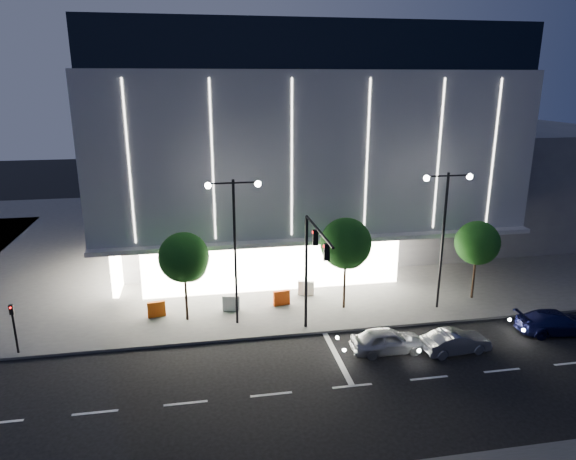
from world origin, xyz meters
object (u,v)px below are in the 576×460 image
(street_lamp_west, at_px, (235,231))
(car_lead, at_px, (387,340))
(traffic_mast, at_px, (312,258))
(barrier_b, at_px, (231,303))
(tree_right, at_px, (477,245))
(street_lamp_east, at_px, (444,221))
(car_second, at_px, (456,342))
(barrier_a, at_px, (156,309))
(barrier_d, at_px, (306,288))
(tree_left, at_px, (184,260))
(ped_signal_far, at_px, (14,324))
(barrier_c, at_px, (282,298))
(tree_mid, at_px, (346,246))
(car_third, at_px, (556,322))

(street_lamp_west, distance_m, car_lead, 10.52)
(traffic_mast, relative_size, barrier_b, 6.43)
(tree_right, bearing_deg, street_lamp_east, -161.37)
(traffic_mast, bearing_deg, tree_right, 17.02)
(car_second, bearing_deg, barrier_a, 61.40)
(street_lamp_west, distance_m, barrier_d, 8.05)
(barrier_b, bearing_deg, tree_left, -154.54)
(street_lamp_west, height_order, barrier_a, street_lamp_west)
(traffic_mast, bearing_deg, barrier_d, 80.66)
(street_lamp_west, height_order, ped_signal_far, street_lamp_west)
(barrier_c, bearing_deg, tree_left, -179.96)
(tree_mid, bearing_deg, tree_left, -180.00)
(traffic_mast, bearing_deg, barrier_c, 101.03)
(street_lamp_east, distance_m, car_lead, 8.73)
(ped_signal_far, relative_size, car_second, 0.79)
(ped_signal_far, bearing_deg, traffic_mast, -4.15)
(street_lamp_east, xyz_separation_m, tree_mid, (-5.97, 1.02, -1.62))
(barrier_b, bearing_deg, car_third, -9.06)
(ped_signal_far, relative_size, barrier_d, 2.73)
(car_lead, height_order, car_third, car_lead)
(tree_right, bearing_deg, car_lead, -145.32)
(barrier_c, bearing_deg, barrier_d, 24.92)
(street_lamp_east, bearing_deg, barrier_b, 172.14)
(traffic_mast, bearing_deg, street_lamp_east, 16.48)
(car_lead, distance_m, barrier_b, 10.35)
(tree_mid, distance_m, barrier_b, 8.18)
(street_lamp_east, bearing_deg, car_second, -105.68)
(car_second, relative_size, barrier_d, 3.46)
(car_lead, distance_m, barrier_a, 14.22)
(street_lamp_east, height_order, tree_mid, street_lamp_east)
(barrier_a, relative_size, barrier_c, 1.00)
(street_lamp_west, distance_m, car_third, 19.63)
(car_second, bearing_deg, barrier_b, 53.31)
(tree_left, distance_m, car_lead, 12.65)
(street_lamp_west, relative_size, tree_right, 1.63)
(street_lamp_east, xyz_separation_m, tree_left, (-15.97, 1.02, -1.92))
(car_third, xyz_separation_m, barrier_b, (-18.66, 6.08, -0.02))
(tree_right, relative_size, barrier_a, 5.01)
(tree_left, relative_size, barrier_b, 5.20)
(ped_signal_far, distance_m, barrier_a, 7.91)
(street_lamp_west, xyz_separation_m, barrier_c, (3.07, 2.08, -5.31))
(street_lamp_west, height_order, street_lamp_east, same)
(ped_signal_far, distance_m, car_second, 23.85)
(car_lead, distance_m, car_second, 3.74)
(traffic_mast, height_order, tree_mid, traffic_mast)
(car_third, xyz_separation_m, barrier_c, (-15.34, 6.33, -0.02))
(barrier_c, relative_size, barrier_d, 1.00)
(tree_left, bearing_deg, barrier_a, 159.73)
(car_lead, xyz_separation_m, barrier_b, (-8.06, 6.48, -0.04))
(street_lamp_east, bearing_deg, tree_right, 18.63)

